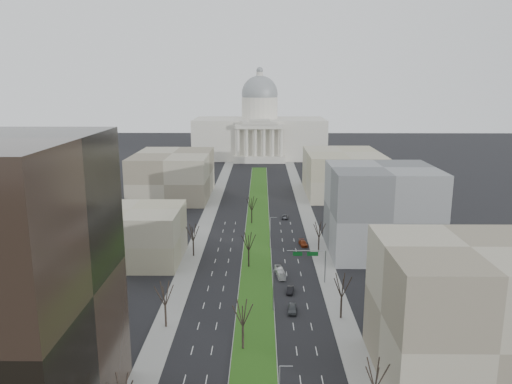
# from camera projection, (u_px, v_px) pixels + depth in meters

# --- Properties ---
(ground) EXTENTS (600.00, 600.00, 0.00)m
(ground) POSITION_uv_depth(u_px,v_px,m) (258.00, 224.00, 166.62)
(ground) COLOR black
(ground) RESTS_ON ground
(median) EXTENTS (8.00, 222.03, 0.20)m
(median) POSITION_uv_depth(u_px,v_px,m) (258.00, 224.00, 165.61)
(median) COLOR #999993
(median) RESTS_ON ground
(sidewalk_left) EXTENTS (5.00, 330.00, 0.15)m
(sidewalk_left) POSITION_uv_depth(u_px,v_px,m) (196.00, 248.00, 142.40)
(sidewalk_left) COLOR gray
(sidewalk_left) RESTS_ON ground
(sidewalk_right) EXTENTS (5.00, 330.00, 0.15)m
(sidewalk_right) POSITION_uv_depth(u_px,v_px,m) (318.00, 248.00, 142.01)
(sidewalk_right) COLOR gray
(sidewalk_right) RESTS_ON ground
(capitol) EXTENTS (80.00, 46.00, 55.00)m
(capitol) POSITION_uv_depth(u_px,v_px,m) (260.00, 131.00, 309.09)
(capitol) COLOR beige
(capitol) RESTS_ON ground
(building_beige_left) EXTENTS (26.00, 22.00, 14.00)m
(building_beige_left) POSITION_uv_depth(u_px,v_px,m) (132.00, 235.00, 131.30)
(building_beige_left) COLOR tan
(building_beige_left) RESTS_ON ground
(building_tan_right) EXTENTS (26.00, 24.00, 22.00)m
(building_tan_right) POSITION_uv_depth(u_px,v_px,m) (464.00, 314.00, 77.98)
(building_tan_right) COLOR gray
(building_tan_right) RESTS_ON ground
(building_grey_right) EXTENTS (28.00, 26.00, 24.00)m
(building_grey_right) POSITION_uv_depth(u_px,v_px,m) (381.00, 210.00, 136.32)
(building_grey_right) COLOR slate
(building_grey_right) RESTS_ON ground
(building_far_left) EXTENTS (30.00, 40.00, 18.00)m
(building_far_left) POSITION_uv_depth(u_px,v_px,m) (173.00, 175.00, 204.09)
(building_far_left) COLOR gray
(building_far_left) RESTS_ON ground
(building_far_right) EXTENTS (30.00, 40.00, 18.00)m
(building_far_right) POSITION_uv_depth(u_px,v_px,m) (342.00, 173.00, 208.21)
(building_far_right) COLOR tan
(building_far_right) RESTS_ON ground
(tree_left_mid) EXTENTS (5.40, 5.40, 9.72)m
(tree_left_mid) POSITION_uv_depth(u_px,v_px,m) (165.00, 293.00, 95.01)
(tree_left_mid) COLOR black
(tree_left_mid) RESTS_ON ground
(tree_left_far) EXTENTS (5.28, 5.28, 9.50)m
(tree_left_far) POSITION_uv_depth(u_px,v_px,m) (193.00, 232.00, 134.09)
(tree_left_far) COLOR black
(tree_left_far) RESTS_ON ground
(tree_right_near) EXTENTS (5.16, 5.16, 9.29)m
(tree_right_near) POSITION_uv_depth(u_px,v_px,m) (376.00, 374.00, 69.33)
(tree_right_near) COLOR black
(tree_right_near) RESTS_ON ground
(tree_right_mid) EXTENTS (5.52, 5.52, 9.94)m
(tree_right_mid) POSITION_uv_depth(u_px,v_px,m) (342.00, 285.00, 98.51)
(tree_right_mid) COLOR black
(tree_right_mid) RESTS_ON ground
(tree_right_far) EXTENTS (5.04, 5.04, 9.07)m
(tree_right_far) POSITION_uv_depth(u_px,v_px,m) (319.00, 229.00, 137.69)
(tree_right_far) COLOR black
(tree_right_far) RESTS_ON ground
(tree_median_a) EXTENTS (5.40, 5.40, 9.72)m
(tree_median_a) POSITION_uv_depth(u_px,v_px,m) (243.00, 313.00, 87.04)
(tree_median_a) COLOR black
(tree_median_a) RESTS_ON ground
(tree_median_b) EXTENTS (5.40, 5.40, 9.72)m
(tree_median_b) POSITION_uv_depth(u_px,v_px,m) (249.00, 241.00, 126.08)
(tree_median_b) COLOR black
(tree_median_b) RESTS_ON ground
(tree_median_c) EXTENTS (5.40, 5.40, 9.72)m
(tree_median_c) POSITION_uv_depth(u_px,v_px,m) (252.00, 203.00, 165.13)
(tree_median_c) COLOR black
(tree_median_c) RESTS_ON ground
(streetlamp_median_b) EXTENTS (1.90, 0.20, 9.16)m
(streetlamp_median_b) POSITION_uv_depth(u_px,v_px,m) (274.00, 290.00, 102.09)
(streetlamp_median_b) COLOR gray
(streetlamp_median_b) RESTS_ON ground
(streetlamp_median_c) EXTENTS (1.90, 0.20, 9.16)m
(streetlamp_median_c) POSITION_uv_depth(u_px,v_px,m) (270.00, 232.00, 141.14)
(streetlamp_median_c) COLOR gray
(streetlamp_median_c) RESTS_ON ground
(mast_arm_signs) EXTENTS (9.12, 0.24, 8.09)m
(mast_arm_signs) POSITION_uv_depth(u_px,v_px,m) (314.00, 258.00, 116.37)
(mast_arm_signs) COLOR gray
(mast_arm_signs) RESTS_ON ground
(car_grey_near) EXTENTS (2.21, 4.74, 1.57)m
(car_grey_near) POSITION_uv_depth(u_px,v_px,m) (292.00, 309.00, 102.58)
(car_grey_near) COLOR #43464A
(car_grey_near) RESTS_ON ground
(car_black) EXTENTS (2.00, 4.23, 1.34)m
(car_black) POSITION_uv_depth(u_px,v_px,m) (290.00, 290.00, 112.07)
(car_black) COLOR black
(car_black) RESTS_ON ground
(car_red) EXTENTS (2.71, 5.13, 1.42)m
(car_red) POSITION_uv_depth(u_px,v_px,m) (303.00, 243.00, 144.22)
(car_red) COLOR maroon
(car_red) RESTS_ON ground
(car_grey_far) EXTENTS (2.37, 4.55, 1.22)m
(car_grey_far) POSITION_uv_depth(u_px,v_px,m) (285.00, 217.00, 172.70)
(car_grey_far) COLOR #55565D
(car_grey_far) RESTS_ON ground
(box_van) EXTENTS (2.59, 7.25, 1.98)m
(box_van) POSITION_uv_depth(u_px,v_px,m) (280.00, 273.00, 121.40)
(box_van) COLOR white
(box_van) RESTS_ON ground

